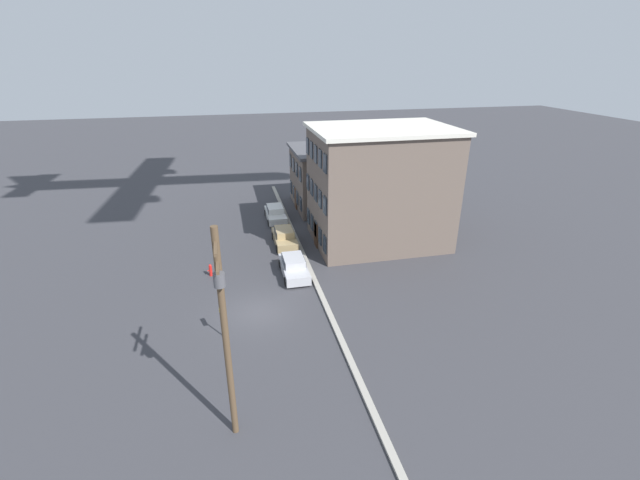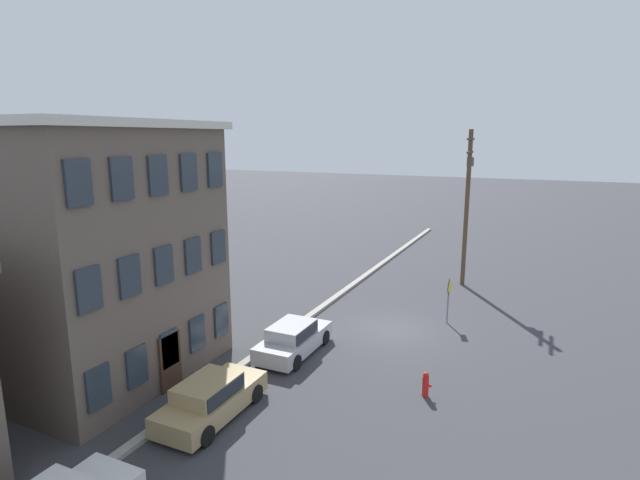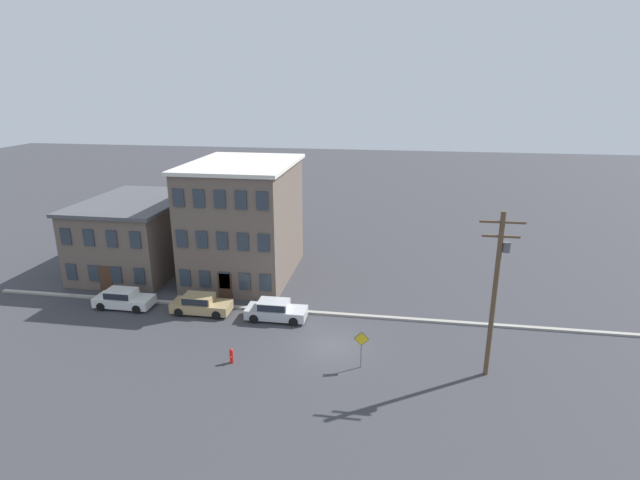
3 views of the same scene
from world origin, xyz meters
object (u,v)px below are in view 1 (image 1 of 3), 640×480
caution_sign (220,313)px  utility_pole (225,328)px  car_silver (294,266)px  car_tan (284,237)px  car_white (275,213)px  fire_hydrant (211,270)px

caution_sign → utility_pole: (7.40, 0.45, 3.98)m
car_silver → car_tan: bearing=178.6°
caution_sign → car_white: bearing=163.2°
car_white → fire_hydrant: 12.52m
car_white → caution_sign: caution_sign is taller
car_white → fire_hydrant: bearing=-30.6°
car_silver → car_white: bearing=179.3°
caution_sign → fire_hydrant: 8.01m
car_tan → car_silver: same height
utility_pole → car_white: bearing=168.7°
car_silver → fire_hydrant: 6.35m
car_tan → caution_sign: (12.44, -5.65, 0.84)m
car_tan → car_silver: (5.77, -0.14, 0.00)m
caution_sign → fire_hydrant: (-7.90, -0.71, -1.11)m
utility_pole → fire_hydrant: size_ratio=10.36×
car_silver → utility_pole: size_ratio=0.44×
car_white → caution_sign: size_ratio=1.83×
car_silver → fire_hydrant: (-1.23, -6.22, -0.27)m
caution_sign → fire_hydrant: caution_sign is taller
car_white → car_silver: 12.00m
car_white → caution_sign: bearing=-16.8°
car_tan → fire_hydrant: car_tan is taller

